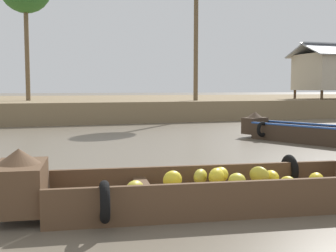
# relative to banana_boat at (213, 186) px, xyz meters

# --- Properties ---
(ground_plane) EXTENTS (300.00, 300.00, 0.00)m
(ground_plane) POSITION_rel_banana_boat_xyz_m (-1.50, 5.04, -0.31)
(ground_plane) COLOR #665B4C
(riverbank_strip) EXTENTS (160.00, 20.00, 1.05)m
(riverbank_strip) POSITION_rel_banana_boat_xyz_m (-1.50, 24.50, 0.21)
(riverbank_strip) COLOR #7F6B4C
(riverbank_strip) RESTS_ON ground
(banana_boat) EXTENTS (6.03, 1.93, 0.93)m
(banana_boat) POSITION_rel_banana_boat_xyz_m (0.00, 0.00, 0.00)
(banana_boat) COLOR brown
(banana_boat) RESTS_ON ground
(fishing_skiff_distant) EXTENTS (2.44, 4.10, 0.89)m
(fishing_skiff_distant) POSITION_rel_banana_boat_xyz_m (5.81, 6.05, 0.02)
(fishing_skiff_distant) COLOR #3D2D21
(fishing_skiff_distant) RESTS_ON ground
(stilt_house_mid_left) EXTENTS (4.61, 3.56, 3.51)m
(stilt_house_mid_left) POSITION_rel_banana_boat_xyz_m (15.94, 16.94, 2.49)
(stilt_house_mid_left) COLOR #4C3826
(stilt_house_mid_left) RESTS_ON riverbank_strip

